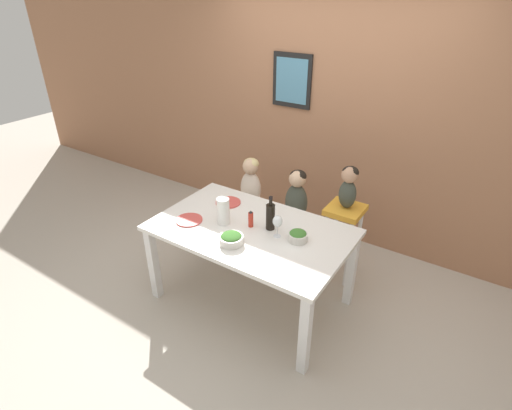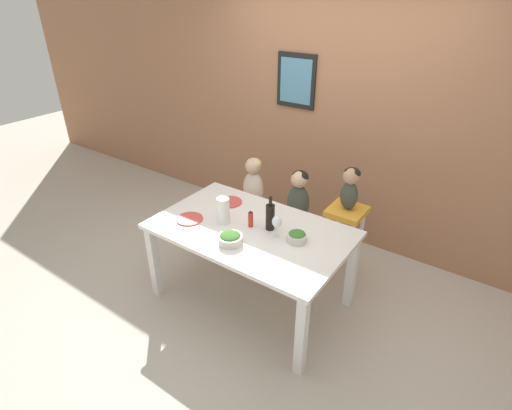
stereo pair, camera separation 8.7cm
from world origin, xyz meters
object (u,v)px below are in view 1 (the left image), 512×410
Objects in this scene: chair_right_highchair at (344,225)px; person_child_center at (297,195)px; chair_far_center at (295,226)px; person_baby_right at (349,184)px; salad_bowl_small at (298,236)px; person_child_left at (251,181)px; chair_far_left at (251,211)px; dinner_plate_back_left at (228,202)px; wine_glass_near at (278,222)px; paper_towel_roll at (223,211)px; salad_bowl_large at (231,239)px; wine_bottle at (270,216)px; dinner_plate_front_left at (189,220)px.

person_child_center is at bearing 179.86° from chair_right_highchair.
person_baby_right is at bearing 0.20° from chair_far_center.
salad_bowl_small is at bearing -99.16° from person_baby_right.
salad_bowl_small is at bearing -37.62° from person_child_left.
salad_bowl_small is at bearing -99.18° from chair_right_highchair.
chair_far_left is 2.06× the size of dinner_plate_back_left.
person_child_center is 0.78m from wine_glass_near.
person_baby_right is at bearing 28.90° from dinner_plate_back_left.
person_baby_right is at bearing 0.03° from person_child_left.
person_child_center reaches higher than paper_towel_roll.
paper_towel_roll reaches higher than chair_far_left.
person_child_center is at bearing 72.80° from paper_towel_roll.
person_child_center is 2.75× the size of salad_bowl_large.
wine_bottle is at bearing 146.85° from wine_glass_near.
chair_far_left is at bearing 116.37° from salad_bowl_large.
salad_bowl_large reaches higher than dinner_plate_back_left.
chair_far_center is at bearing 118.66° from salad_bowl_small.
person_child_left is 0.52m from person_child_center.
chair_far_left is 0.89× the size of person_child_center.
salad_bowl_large is (-0.52, -1.00, 0.22)m from chair_right_highchair.
chair_far_left is 0.52m from chair_far_center.
chair_right_highchair is 3.96× the size of salad_bowl_large.
chair_right_highchair is (1.01, 0.00, 0.18)m from chair_far_left.
paper_towel_roll is 0.36m from dinner_plate_back_left.
chair_far_left is 2.02× the size of paper_towel_roll.
person_baby_right is 0.73m from salad_bowl_small.
chair_far_left is 1.15m from wine_glass_near.
chair_far_left is 1.17m from person_baby_right.
person_child_left is at bearing 100.64° from dinner_plate_back_left.
person_child_center reaches higher than dinner_plate_back_left.
paper_towel_roll is (-0.36, -0.14, -0.00)m from wine_bottle.
chair_far_left is at bearing -179.90° from person_baby_right.
person_child_left reaches higher than chair_right_highchair.
chair_right_highchair is at bearing 47.37° from paper_towel_roll.
wine_glass_near is at bearing 48.30° from salad_bowl_large.
person_baby_right is (1.01, 0.00, 0.24)m from person_child_left.
dinner_plate_front_left is at bearing -137.25° from person_baby_right.
person_child_center reaches higher than chair_far_center.
wine_bottle is at bearing -16.30° from dinner_plate_back_left.
paper_towel_roll is (0.27, -0.81, 0.13)m from person_child_left.
wine_bottle is 1.29× the size of dinner_plate_back_left.
person_child_center reaches higher than salad_bowl_small.
salad_bowl_small is at bearing 10.00° from paper_towel_roll.
person_child_left is 1.05m from wine_glass_near.
chair_right_highchair is at bearing 60.30° from wine_bottle.
dinner_plate_back_left is at bearing 160.65° from wine_glass_near.
salad_bowl_small is (0.27, -0.03, -0.07)m from wine_bottle.
salad_bowl_small is at bearing 14.81° from dinner_plate_front_left.
wine_bottle is (-0.38, -0.66, -0.11)m from person_baby_right.
wine_glass_near is at bearing -33.15° from wine_bottle.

